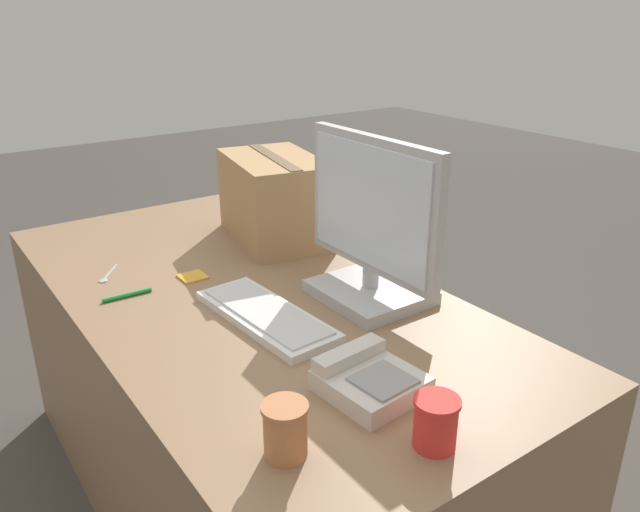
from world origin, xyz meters
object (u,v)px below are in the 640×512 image
at_px(monitor, 372,234).
at_px(cardboard_box, 275,199).
at_px(desk_phone, 368,380).
at_px(paper_cup_left, 285,430).
at_px(sticky_note_pad, 193,277).
at_px(keyboard, 266,315).
at_px(spoon, 107,276).
at_px(pen_marker, 127,295).
at_px(paper_cup_right, 436,422).

height_order(monitor, cardboard_box, monitor).
height_order(monitor, desk_phone, monitor).
height_order(paper_cup_left, sticky_note_pad, paper_cup_left).
xyz_separation_m(keyboard, paper_cup_left, (0.46, -0.24, 0.04)).
xyz_separation_m(spoon, pen_marker, (0.17, 0.00, 0.00)).
distance_m(keyboard, cardboard_box, 0.62).
relative_size(keyboard, sticky_note_pad, 6.03).
bearing_deg(cardboard_box, sticky_note_pad, -68.98).
xyz_separation_m(desk_phone, cardboard_box, (-0.89, 0.33, 0.11)).
height_order(paper_cup_right, pen_marker, paper_cup_right).
bearing_deg(keyboard, spoon, -157.57).
distance_m(spoon, cardboard_box, 0.60).
relative_size(paper_cup_right, spoon, 0.86).
bearing_deg(desk_phone, paper_cup_left, -79.32).
distance_m(paper_cup_right, cardboard_box, 1.15).
distance_m(paper_cup_left, cardboard_box, 1.12).
relative_size(keyboard, paper_cup_right, 4.47).
relative_size(paper_cup_right, cardboard_box, 0.21).
bearing_deg(paper_cup_right, spoon, -167.52).
relative_size(desk_phone, pen_marker, 1.49).
bearing_deg(spoon, desk_phone, 53.55).
bearing_deg(cardboard_box, keyboard, -34.08).
bearing_deg(sticky_note_pad, paper_cup_left, -13.43).
bearing_deg(keyboard, paper_cup_right, -3.59).
xyz_separation_m(paper_cup_right, spoon, (-1.10, -0.24, -0.05)).
bearing_deg(desk_phone, cardboard_box, 155.33).
distance_m(monitor, pen_marker, 0.69).
xyz_separation_m(keyboard, desk_phone, (0.39, 0.01, 0.01)).
bearing_deg(pen_marker, paper_cup_right, -73.30).
bearing_deg(keyboard, sticky_note_pad, -176.87).
xyz_separation_m(monitor, pen_marker, (-0.39, -0.54, -0.18)).
relative_size(spoon, cardboard_box, 0.25).
distance_m(keyboard, desk_phone, 0.39).
bearing_deg(paper_cup_right, desk_phone, 176.55).
xyz_separation_m(desk_phone, sticky_note_pad, (-0.75, -0.05, -0.02)).
bearing_deg(paper_cup_right, sticky_note_pad, -177.62).
relative_size(cardboard_box, pen_marker, 3.43).
bearing_deg(sticky_note_pad, monitor, 39.74).
distance_m(paper_cup_left, paper_cup_right, 0.27).
xyz_separation_m(paper_cup_left, pen_marker, (-0.80, -0.01, -0.05)).
bearing_deg(paper_cup_left, pen_marker, -179.39).
height_order(paper_cup_left, cardboard_box, cardboard_box).
bearing_deg(paper_cup_left, spoon, -179.40).
bearing_deg(paper_cup_left, cardboard_box, 149.19).
bearing_deg(paper_cup_right, paper_cup_left, -120.16).
relative_size(monitor, sticky_note_pad, 6.58).
xyz_separation_m(monitor, paper_cup_right, (0.54, -0.30, -0.14)).
xyz_separation_m(monitor, sticky_note_pad, (-0.41, -0.34, -0.19)).
bearing_deg(monitor, pen_marker, -125.79).
bearing_deg(keyboard, desk_phone, -1.88).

